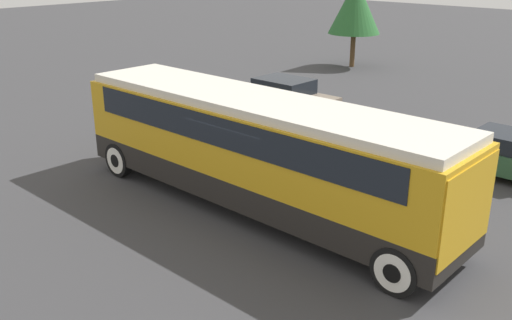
# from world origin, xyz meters

# --- Properties ---
(ground_plane) EXTENTS (120.00, 120.00, 0.00)m
(ground_plane) POSITION_xyz_m (0.00, 0.00, 0.00)
(ground_plane) COLOR #38383A
(tour_bus) EXTENTS (11.16, 2.52, 3.00)m
(tour_bus) POSITION_xyz_m (0.10, 0.00, 1.81)
(tour_bus) COLOR black
(tour_bus) RESTS_ON ground_plane
(parked_car_mid) EXTENTS (4.23, 1.96, 1.46)m
(parked_car_mid) POSITION_xyz_m (-5.42, 7.72, 0.72)
(parked_car_mid) COLOR #7A6B5B
(parked_car_mid) RESTS_ON ground_plane
(tree_left) EXTENTS (2.96, 2.96, 4.98)m
(tree_left) POSITION_xyz_m (-9.15, 18.24, 3.44)
(tree_left) COLOR brown
(tree_left) RESTS_ON ground_plane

